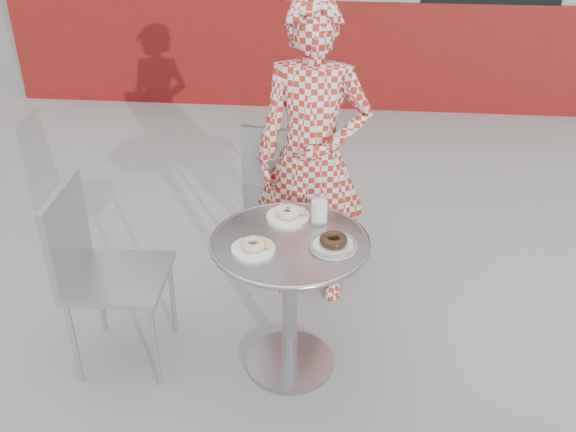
# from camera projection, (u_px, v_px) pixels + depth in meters

# --- Properties ---
(ground) EXTENTS (60.00, 60.00, 0.00)m
(ground) POSITION_uv_depth(u_px,v_px,m) (292.00, 367.00, 3.09)
(ground) COLOR #A6A39E
(ground) RESTS_ON ground
(bistro_table) EXTENTS (0.70, 0.70, 0.71)m
(bistro_table) POSITION_uv_depth(u_px,v_px,m) (290.00, 273.00, 2.85)
(bistro_table) COLOR #B2B2B7
(bistro_table) RESTS_ON ground
(chair_far) EXTENTS (0.51, 0.51, 0.94)m
(chair_far) POSITION_uv_depth(u_px,v_px,m) (292.00, 222.00, 3.72)
(chair_far) COLOR #A8AAAF
(chair_far) RESTS_ON ground
(chair_left) EXTENTS (0.45, 0.45, 0.91)m
(chair_left) POSITION_uv_depth(u_px,v_px,m) (121.00, 309.00, 3.03)
(chair_left) COLOR #A8AAAF
(chair_left) RESTS_ON ground
(seated_person) EXTENTS (0.62, 0.44, 1.61)m
(seated_person) POSITION_uv_depth(u_px,v_px,m) (312.00, 158.00, 3.26)
(seated_person) COLOR #AC261A
(seated_person) RESTS_ON ground
(plate_far) EXTENTS (0.20, 0.20, 0.05)m
(plate_far) POSITION_uv_depth(u_px,v_px,m) (289.00, 214.00, 2.92)
(plate_far) COLOR white
(plate_far) RESTS_ON bistro_table
(plate_near) EXTENTS (0.19, 0.19, 0.05)m
(plate_near) POSITION_uv_depth(u_px,v_px,m) (254.00, 246.00, 2.68)
(plate_near) COLOR white
(plate_near) RESTS_ON bistro_table
(plate_checker) EXTENTS (0.21, 0.21, 0.05)m
(plate_checker) POSITION_uv_depth(u_px,v_px,m) (333.00, 243.00, 2.70)
(plate_checker) COLOR white
(plate_checker) RESTS_ON bistro_table
(milk_cup) EXTENTS (0.08, 0.08, 0.13)m
(milk_cup) POSITION_uv_depth(u_px,v_px,m) (319.00, 211.00, 2.86)
(milk_cup) COLOR white
(milk_cup) RESTS_ON bistro_table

